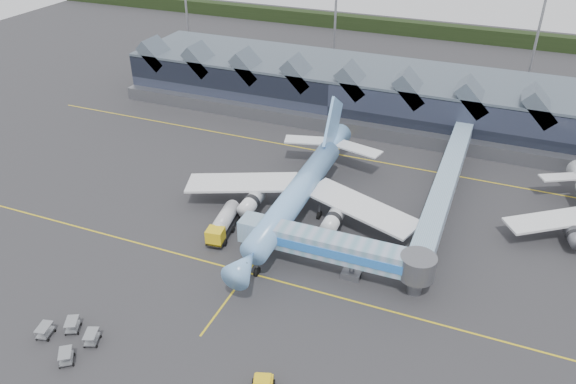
% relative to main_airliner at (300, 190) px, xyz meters
% --- Properties ---
extents(ground, '(260.00, 260.00, 0.00)m').
position_rel_main_airliner_xyz_m(ground, '(-1.13, -7.56, -3.94)').
color(ground, '#2B2B2E').
rests_on(ground, ground).
extents(taxi_stripes, '(120.00, 60.00, 0.01)m').
position_rel_main_airliner_xyz_m(taxi_stripes, '(-1.13, 2.44, -3.93)').
color(taxi_stripes, gold).
rests_on(taxi_stripes, ground).
extents(tree_line_far, '(260.00, 4.00, 4.00)m').
position_rel_main_airliner_xyz_m(tree_line_far, '(-1.13, 102.44, -1.94)').
color(tree_line_far, black).
rests_on(tree_line_far, ground).
extents(terminal, '(90.00, 22.25, 12.52)m').
position_rel_main_airliner_xyz_m(terminal, '(-6.20, 39.79, 0.94)').
color(terminal, black).
rests_on(terminal, ground).
extents(light_masts, '(132.40, 42.56, 22.45)m').
position_rel_main_airliner_xyz_m(light_masts, '(19.87, 55.24, 8.55)').
color(light_masts, gray).
rests_on(light_masts, ground).
extents(main_airliner, '(36.30, 41.63, 13.40)m').
position_rel_main_airliner_xyz_m(main_airliner, '(0.00, 0.00, 0.00)').
color(main_airliner, '#71ACE5').
rests_on(main_airliner, ground).
extents(jet_bridge, '(25.30, 4.36, 5.53)m').
position_rel_main_airliner_xyz_m(jet_bridge, '(10.36, -11.25, -0.16)').
color(jet_bridge, '#6897AE').
rests_on(jet_bridge, ground).
extents(fuel_truck, '(3.61, 9.21, 3.06)m').
position_rel_main_airliner_xyz_m(fuel_truck, '(-8.08, -8.58, -2.22)').
color(fuel_truck, black).
rests_on(fuel_truck, ground).
extents(baggage_carts, '(7.30, 6.34, 1.42)m').
position_rel_main_airliner_xyz_m(baggage_carts, '(-13.92, -33.77, -3.14)').
color(baggage_carts, gray).
rests_on(baggage_carts, ground).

